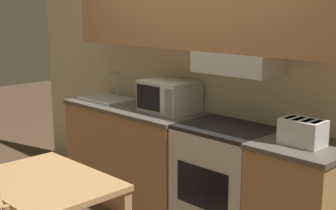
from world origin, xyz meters
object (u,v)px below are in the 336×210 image
microwave (169,96)px  sink_basin (107,98)px  dining_table (46,199)px  stove_range (225,185)px  toaster (303,132)px

microwave → sink_basin: size_ratio=0.89×
microwave → dining_table: bearing=-77.1°
stove_range → microwave: (-0.69, 0.07, 0.60)m
stove_range → dining_table: size_ratio=1.01×
microwave → sink_basin: 0.80m
stove_range → microwave: microwave is taller
stove_range → sink_basin: bearing=-179.8°
microwave → toaster: 1.35m
sink_basin → toaster: bearing=-0.7°
stove_range → dining_table: 1.40m
stove_range → dining_table: (-0.37, -1.34, 0.17)m
toaster → dining_table: size_ratio=0.31×
dining_table → stove_range: bearing=74.8°
toaster → sink_basin: 2.13m
microwave → dining_table: 1.52m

